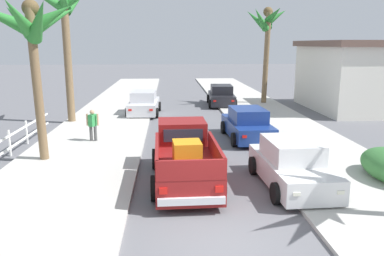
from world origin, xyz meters
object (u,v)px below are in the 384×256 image
object	(u,v)px
palm_tree_left_fore	(31,27)
roadside_house	(379,75)
car_left_near	(247,125)
car_right_near	(291,165)
car_left_mid	(221,96)
pedestrian	(93,124)
palm_tree_right_mid	(64,17)
pickup_truck	(185,158)
palm_tree_left_mid	(267,27)
car_right_mid	(144,104)

from	to	relation	value
palm_tree_left_fore	roadside_house	distance (m)	22.87
car_left_near	car_right_near	distance (m)	6.32
car_left_mid	pedestrian	world-z (taller)	pedestrian
roadside_house	palm_tree_right_mid	bearing A→B (deg)	-170.06
car_left_near	pedestrian	size ratio (longest dim) A/B	2.71
pickup_truck	palm_tree_left_fore	distance (m)	7.26
palm_tree_left_mid	roadside_house	world-z (taller)	palm_tree_left_mid
palm_tree_left_mid	palm_tree_right_mid	size ratio (longest dim) A/B	0.95
car_left_near	pedestrian	bearing A→B (deg)	-177.48
palm_tree_right_mid	pedestrian	distance (m)	7.33
pickup_truck	car_left_mid	bearing A→B (deg)	77.82
pedestrian	car_right_mid	bearing A→B (deg)	75.46
pedestrian	palm_tree_left_mid	bearing A→B (deg)	45.35
pedestrian	pickup_truck	bearing A→B (deg)	-52.52
palm_tree_left_fore	palm_tree_right_mid	world-z (taller)	palm_tree_right_mid
pickup_truck	car_right_mid	xyz separation A→B (m)	(-2.11, 12.62, -0.08)
pickup_truck	palm_tree_right_mid	bearing A→B (deg)	121.74
palm_tree_left_fore	palm_tree_left_mid	distance (m)	18.55
car_right_mid	roadside_house	world-z (taller)	roadside_house
pickup_truck	car_left_mid	distance (m)	16.38
car_right_near	car_left_mid	distance (m)	16.76
car_right_near	car_left_mid	size ratio (longest dim) A/B	0.99
palm_tree_left_fore	car_right_mid	bearing A→B (deg)	72.51
pickup_truck	car_right_mid	world-z (taller)	pickup_truck
car_left_mid	roadside_house	size ratio (longest dim) A/B	0.44
palm_tree_right_mid	pedestrian	xyz separation A→B (m)	(2.19, -4.80, -5.08)
car_right_mid	palm_tree_left_fore	xyz separation A→B (m)	(-3.29, -10.44, 4.42)
car_left_near	roadside_house	distance (m)	13.68
pickup_truck	car_left_near	distance (m)	6.47
palm_tree_left_fore	pedestrian	bearing A→B (deg)	65.82
pickup_truck	pedestrian	bearing A→B (deg)	127.48
palm_tree_left_fore	roadside_house	size ratio (longest dim) A/B	0.63
roadside_house	palm_tree_left_mid	bearing A→B (deg)	161.13
palm_tree_right_mid	palm_tree_left_fore	bearing A→B (deg)	-84.09
car_right_mid	palm_tree_right_mid	size ratio (longest dim) A/B	0.57
car_right_near	palm_tree_left_mid	bearing A→B (deg)	78.82
car_right_near	palm_tree_right_mid	world-z (taller)	palm_tree_right_mid
roadside_house	pedestrian	distance (m)	20.12
car_left_mid	car_right_near	bearing A→B (deg)	-90.12
palm_tree_right_mid	roadside_house	bearing A→B (deg)	9.94
car_right_mid	palm_tree_left_mid	xyz separation A→B (m)	(8.88, 3.55, 5.02)
palm_tree_left_fore	palm_tree_left_mid	xyz separation A→B (m)	(12.17, 13.99, 0.60)
palm_tree_left_mid	car_left_near	bearing A→B (deg)	-108.21
car_left_mid	car_right_mid	size ratio (longest dim) A/B	1.00
car_right_near	car_left_near	bearing A→B (deg)	91.28
pedestrian	roadside_house	bearing A→B (deg)	24.69
palm_tree_right_mid	roadside_house	world-z (taller)	palm_tree_right_mid
car_right_mid	palm_tree_right_mid	xyz separation A→B (m)	(-4.11, -2.57, 5.28)
palm_tree_right_mid	palm_tree_left_mid	bearing A→B (deg)	25.24
palm_tree_left_mid	pedestrian	world-z (taller)	palm_tree_left_mid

